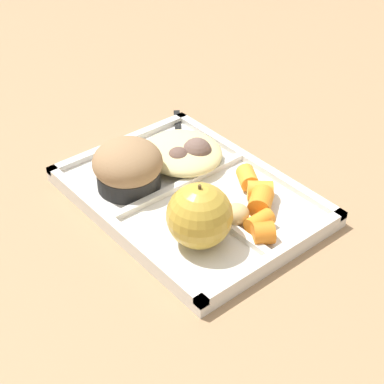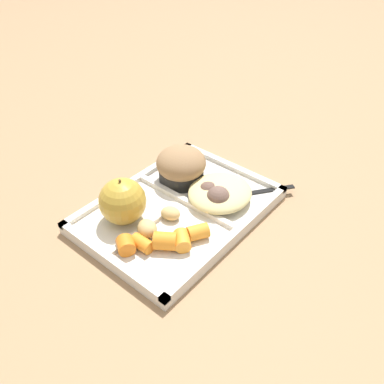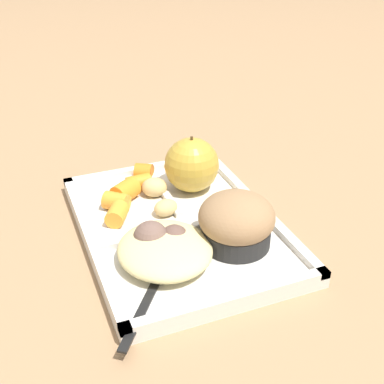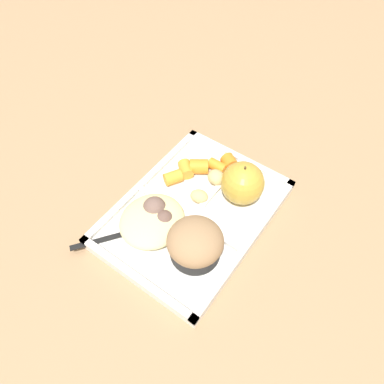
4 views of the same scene
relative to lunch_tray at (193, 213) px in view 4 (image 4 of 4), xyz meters
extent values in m
plane|color=#997551|center=(0.00, 0.00, -0.01)|extent=(6.00, 6.00, 0.00)
cube|color=silver|center=(0.00, 0.00, 0.00)|extent=(0.31, 0.23, 0.01)
cube|color=silver|center=(0.00, -0.11, 0.01)|extent=(0.31, 0.01, 0.01)
cube|color=silver|center=(0.00, 0.11, 0.01)|extent=(0.31, 0.01, 0.01)
cube|color=silver|center=(-0.15, 0.00, 0.01)|extent=(0.01, 0.23, 0.01)
cube|color=silver|center=(0.15, 0.00, 0.01)|extent=(0.01, 0.23, 0.01)
cube|color=silver|center=(0.02, 0.00, 0.01)|extent=(0.01, 0.20, 0.01)
cube|color=silver|center=(-0.08, 0.01, 0.01)|extent=(0.13, 0.01, 0.01)
sphere|color=#B79333|center=(-0.07, 0.05, 0.04)|extent=(0.07, 0.07, 0.07)
cylinder|color=#4C381E|center=(-0.07, 0.05, 0.08)|extent=(0.00, 0.00, 0.01)
cylinder|color=black|center=(0.06, 0.05, 0.02)|extent=(0.08, 0.08, 0.02)
ellipsoid|color=#93704C|center=(0.06, 0.05, 0.04)|extent=(0.09, 0.09, 0.05)
cylinder|color=orange|center=(-0.03, -0.07, 0.02)|extent=(0.04, 0.04, 0.02)
cylinder|color=orange|center=(-0.08, -0.04, 0.02)|extent=(0.04, 0.04, 0.03)
cylinder|color=orange|center=(-0.06, -0.06, 0.02)|extent=(0.04, 0.04, 0.02)
cylinder|color=orange|center=(-0.10, -0.02, 0.02)|extent=(0.02, 0.03, 0.02)
cylinder|color=orange|center=(-0.12, -0.01, 0.02)|extent=(0.03, 0.03, 0.03)
ellipsoid|color=tan|center=(-0.03, -0.01, 0.02)|extent=(0.03, 0.04, 0.02)
ellipsoid|color=tan|center=(-0.08, -0.01, 0.02)|extent=(0.04, 0.04, 0.03)
ellipsoid|color=#D6C684|center=(0.06, -0.04, 0.02)|extent=(0.11, 0.10, 0.03)
sphere|color=#755B4C|center=(0.05, -0.04, 0.02)|extent=(0.03, 0.03, 0.03)
sphere|color=brown|center=(0.05, -0.02, 0.02)|extent=(0.03, 0.03, 0.03)
sphere|color=brown|center=(0.04, -0.05, 0.03)|extent=(0.04, 0.04, 0.04)
cube|color=black|center=(0.13, -0.09, 0.01)|extent=(0.09, 0.07, 0.00)
cube|color=black|center=(0.08, -0.05, 0.01)|extent=(0.03, 0.03, 0.00)
cylinder|color=black|center=(0.06, -0.03, 0.01)|extent=(0.02, 0.01, 0.00)
cylinder|color=black|center=(0.06, -0.03, 0.01)|extent=(0.02, 0.01, 0.00)
cylinder|color=black|center=(0.05, -0.04, 0.01)|extent=(0.02, 0.01, 0.00)
camera|label=1|loc=(-0.47, 0.38, 0.46)|focal=57.05mm
camera|label=2|loc=(-0.37, -0.34, 0.44)|focal=37.89mm
camera|label=3|loc=(0.49, -0.18, 0.35)|focal=47.50mm
camera|label=4|loc=(0.29, 0.21, 0.54)|focal=35.31mm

